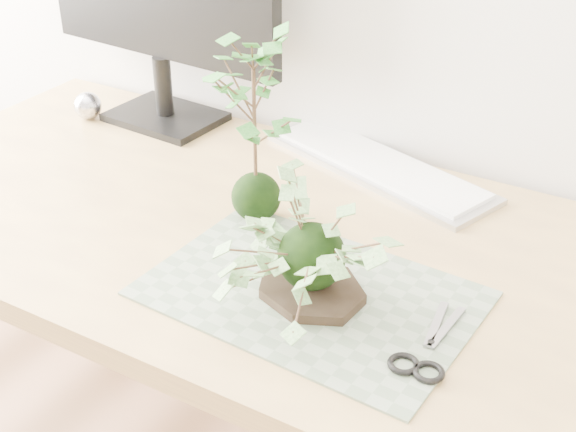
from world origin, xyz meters
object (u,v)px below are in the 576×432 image
at_px(ivy_kokedama, 312,228).
at_px(maple_kokedama, 254,82).
at_px(desk, 295,285).
at_px(keyboard, 378,165).

xyz_separation_m(ivy_kokedama, maple_kokedama, (-0.18, 0.14, 0.13)).
relative_size(desk, ivy_kokedama, 4.85).
height_order(ivy_kokedama, maple_kokedama, maple_kokedama).
distance_m(ivy_kokedama, maple_kokedama, 0.26).
relative_size(desk, keyboard, 3.27).
bearing_deg(maple_kokedama, ivy_kokedama, -38.18).
xyz_separation_m(maple_kokedama, keyboard, (0.10, 0.26, -0.23)).
relative_size(ivy_kokedama, maple_kokedama, 0.97).
relative_size(maple_kokedama, keyboard, 0.69).
height_order(ivy_kokedama, keyboard, ivy_kokedama).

